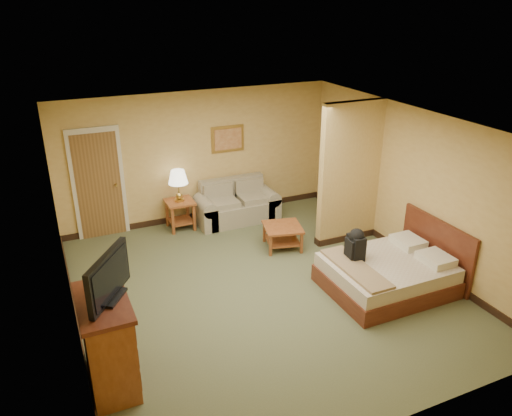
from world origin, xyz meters
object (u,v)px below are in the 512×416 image
loveseat (236,208)px  bed (390,273)px  dresser (108,342)px  coffee_table (283,232)px

loveseat → bed: 3.58m
dresser → bed: (4.30, 0.34, -0.30)m
coffee_table → bed: size_ratio=0.42×
coffee_table → bed: 2.11m
loveseat → bed: bed is taller
loveseat → coffee_table: (0.31, -1.46, 0.03)m
loveseat → dresser: size_ratio=1.44×
loveseat → bed: size_ratio=0.87×
loveseat → coffee_table: size_ratio=2.07×
loveseat → coffee_table: 1.49m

